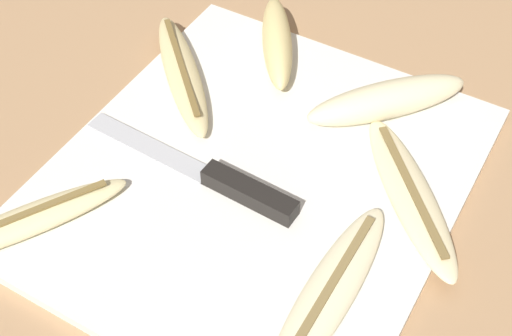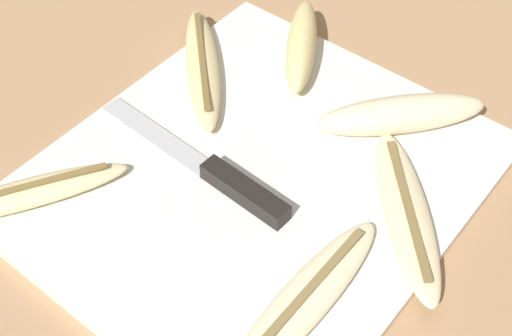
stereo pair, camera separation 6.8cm
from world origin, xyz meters
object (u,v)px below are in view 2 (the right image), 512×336
banana_soft_right (26,194)px  banana_pale_long (401,114)px  knife (225,179)px  banana_golden_short (301,45)px  banana_mellow_near (202,66)px  banana_bright_far (305,300)px  banana_cream_curved (407,213)px

banana_soft_right → banana_pale_long: size_ratio=1.15×
knife → banana_golden_short: banana_golden_short is taller
banana_mellow_near → banana_soft_right: size_ratio=0.92×
banana_pale_long → banana_golden_short: bearing=79.6°
banana_soft_right → banana_golden_short: 0.34m
banana_mellow_near → banana_bright_far: banana_mellow_near is taller
banana_soft_right → banana_pale_long: banana_pale_long is taller
knife → banana_golden_short: size_ratio=1.61×
banana_pale_long → banana_golden_short: (0.03, 0.14, -0.00)m
banana_soft_right → banana_bright_far: size_ratio=0.91×
knife → banana_pale_long: banana_pale_long is taller
knife → banana_mellow_near: size_ratio=1.42×
knife → banana_mellow_near: (0.11, 0.12, 0.00)m
banana_cream_curved → banana_pale_long: 0.12m
banana_mellow_near → banana_cream_curved: size_ratio=0.97×
banana_soft_right → banana_cream_curved: bearing=-54.7°
banana_soft_right → knife: bearing=-45.2°
banana_cream_curved → banana_golden_short: bearing=59.5°
banana_bright_far → banana_pale_long: 0.23m
banana_golden_short → banana_cream_curved: bearing=-120.5°
banana_soft_right → banana_bright_far: (0.07, -0.27, -0.00)m
knife → banana_pale_long: 0.19m
banana_cream_curved → banana_bright_far: same height
banana_pale_long → banana_cream_curved: bearing=-145.7°
banana_bright_far → banana_mellow_near: bearing=57.5°
banana_cream_curved → banana_bright_far: bearing=172.1°
banana_bright_far → banana_pale_long: size_ratio=1.27×
knife → banana_pale_long: bearing=-25.1°
banana_bright_far → banana_cream_curved: bearing=-7.9°
banana_soft_right → banana_cream_curved: (0.20, -0.29, -0.00)m
knife → banana_bright_far: 0.15m
banana_soft_right → banana_pale_long: 0.37m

